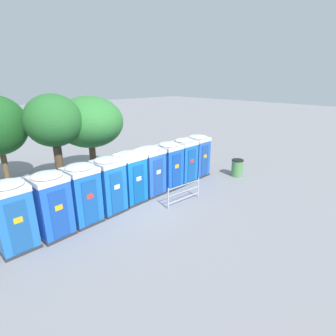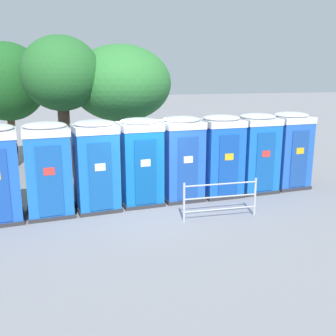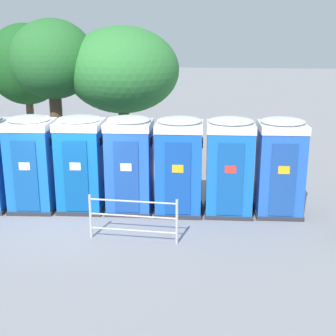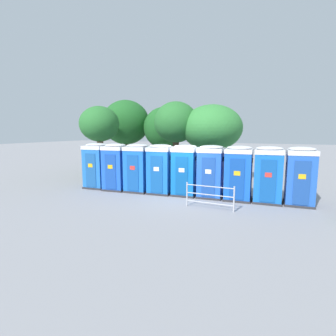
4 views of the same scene
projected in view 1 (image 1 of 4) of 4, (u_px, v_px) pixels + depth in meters
ground_plane at (139, 204)px, 12.65m from camera, size 120.00×120.00×0.00m
portapotty_0 at (13, 216)px, 8.98m from camera, size 1.29×1.27×2.54m
portapotty_1 at (52, 204)px, 9.80m from camera, size 1.31×1.31×2.54m
portapotty_2 at (83, 194)px, 10.72m from camera, size 1.30×1.29×2.54m
portapotty_3 at (109, 185)px, 11.62m from camera, size 1.29×1.30×2.54m
portapotty_4 at (131, 177)px, 12.55m from camera, size 1.26×1.27×2.54m
portapotty_5 at (151, 170)px, 13.44m from camera, size 1.25×1.25×2.54m
portapotty_6 at (169, 165)px, 14.29m from camera, size 1.28×1.26×2.54m
portapotty_7 at (184, 160)px, 15.19m from camera, size 1.29×1.26×2.54m
portapotty_8 at (197, 155)px, 16.10m from camera, size 1.26×1.27×2.54m
street_tree_1 at (90, 122)px, 14.99m from camera, size 3.82×3.82×4.86m
street_tree_4 at (53, 122)px, 13.05m from camera, size 2.80×2.80×5.08m
trash_can at (237, 168)px, 16.17m from camera, size 0.72×0.72×1.06m
event_barrier at (184, 192)px, 12.61m from camera, size 2.06×0.13×1.05m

